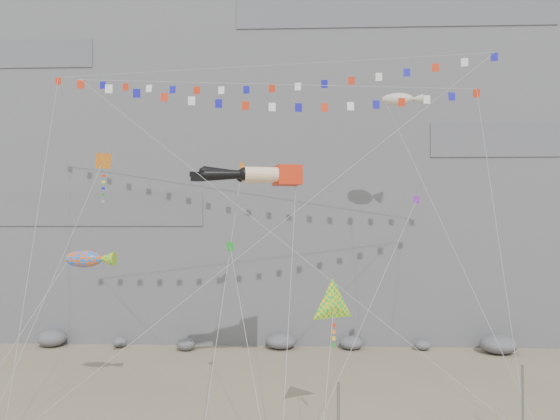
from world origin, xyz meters
The scene contains 13 objects.
cliff centered at (0.00, 32.00, 25.00)m, with size 80.00×28.00×50.00m, color slate.
talus_boulders centered at (0.00, 17.00, 0.60)m, with size 60.00×3.00×1.20m, color slate, non-canonical shape.
anchor_pole_right centered at (12.53, -2.70, 1.94)m, with size 0.12×0.12×3.88m, color slate.
legs_kite centered at (-0.99, 4.05, 13.78)m, with size 7.07×14.59×19.14m.
flag_banner_upper centered at (-1.31, 8.99, 22.06)m, with size 31.69×15.59×28.00m.
flag_banner_lower centered at (0.74, 5.16, 19.71)m, with size 25.52×8.90×24.29m.
harlequin_kite centered at (-9.83, 1.41, 14.37)m, with size 4.76×6.80×15.91m.
fish_windsock centered at (-11.28, 2.24, 8.64)m, with size 5.65×7.42×11.58m.
delta_kite centered at (3.39, -2.01, 6.61)m, with size 2.58×7.77×9.54m.
blimp_windsock centered at (8.90, 10.72, 19.92)m, with size 6.86×13.22×23.96m.
small_kite_a centered at (-2.48, 8.45, 14.57)m, with size 1.22×16.07×21.32m.
small_kite_b centered at (9.17, 6.15, 12.04)m, with size 8.21×12.35×18.61m.
small_kite_c centered at (-2.43, 2.13, 9.28)m, with size 3.69×10.23×13.70m.
Camera 1 is at (1.76, -29.89, 10.85)m, focal length 35.00 mm.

